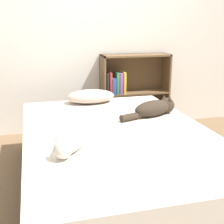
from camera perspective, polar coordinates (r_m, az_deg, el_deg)
name	(u,v)px	position (r m, az deg, el deg)	size (l,w,h in m)	color
ground_plane	(117,188)	(2.53, 0.93, -13.80)	(8.00, 8.00, 0.00)	brown
wall_back	(81,23)	(3.68, -5.66, 15.88)	(8.00, 0.06, 2.50)	silver
bed	(117,161)	(2.42, 0.96, -8.90)	(1.40, 2.09, 0.48)	#333338
pillow	(91,96)	(3.11, -3.92, 2.88)	(0.47, 0.29, 0.13)	#B29E8E
cat_light	(74,139)	(1.97, -6.98, -4.93)	(0.38, 0.53, 0.15)	beige
cat_dark	(155,108)	(2.71, 7.86, 0.74)	(0.54, 0.28, 0.16)	#33281E
bookshelf	(131,90)	(3.77, 3.46, 3.98)	(0.81, 0.26, 0.90)	brown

